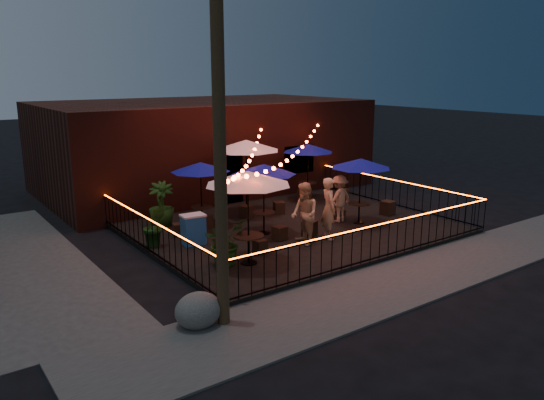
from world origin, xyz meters
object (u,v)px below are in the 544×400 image
(cafe_table_1, at_px, (200,168))
(cafe_table_2, at_px, (264,170))
(cafe_table_0, at_px, (248,179))
(cafe_table_5, at_px, (308,149))
(cafe_table_3, at_px, (246,146))
(cafe_table_4, at_px, (361,164))
(boulder, at_px, (198,311))
(utility_pole, at_px, (220,138))
(cooler, at_px, (193,229))

(cafe_table_1, xyz_separation_m, cafe_table_2, (1.22, -1.93, 0.08))
(cafe_table_0, xyz_separation_m, cafe_table_5, (6.12, 4.91, -0.27))
(cafe_table_1, relative_size, cafe_table_3, 0.81)
(cafe_table_2, xyz_separation_m, cafe_table_4, (3.39, -0.91, -0.02))
(boulder, bearing_deg, cafe_table_4, 22.73)
(cafe_table_3, xyz_separation_m, cafe_table_4, (2.41, -3.43, -0.42))
(cafe_table_0, bearing_deg, cafe_table_1, 80.01)
(cafe_table_3, bearing_deg, cafe_table_0, -122.51)
(cafe_table_1, height_order, cafe_table_4, cafe_table_4)
(cafe_table_0, xyz_separation_m, cafe_table_2, (1.92, 2.03, -0.27))
(cafe_table_0, relative_size, cafe_table_4, 1.02)
(cafe_table_1, bearing_deg, utility_pole, -114.72)
(cafe_table_2, distance_m, cafe_table_3, 2.73)
(cafe_table_5, bearing_deg, cafe_table_0, -141.22)
(cafe_table_2, height_order, boulder, cafe_table_2)
(cafe_table_1, bearing_deg, cafe_table_2, -57.62)
(utility_pole, bearing_deg, cafe_table_1, 65.28)
(cafe_table_2, height_order, cafe_table_4, cafe_table_2)
(cafe_table_0, relative_size, cafe_table_3, 0.91)
(cafe_table_0, distance_m, cooler, 3.06)
(cafe_table_2, distance_m, cooler, 2.89)
(utility_pole, height_order, cooler, utility_pole)
(cooler, relative_size, boulder, 0.98)
(cafe_table_1, relative_size, cooler, 2.60)
(cafe_table_4, bearing_deg, cafe_table_2, 164.93)
(cafe_table_0, bearing_deg, cooler, 100.89)
(cafe_table_2, xyz_separation_m, cafe_table_3, (0.98, 2.52, 0.40))
(cafe_table_0, xyz_separation_m, cafe_table_4, (5.31, 1.12, -0.28))
(cafe_table_1, xyz_separation_m, cafe_table_5, (5.42, 0.95, 0.08))
(utility_pole, bearing_deg, cafe_table_3, 53.69)
(boulder, bearing_deg, cafe_table_3, 50.28)
(cafe_table_0, relative_size, cooler, 2.92)
(utility_pole, xyz_separation_m, cooler, (1.82, 4.85, -3.38))
(cafe_table_5, bearing_deg, boulder, -141.05)
(cafe_table_4, distance_m, cafe_table_5, 3.88)
(boulder, bearing_deg, cafe_table_2, 42.51)
(cooler, bearing_deg, cafe_table_1, 58.91)
(cafe_table_2, distance_m, boulder, 6.62)
(cafe_table_3, distance_m, cooler, 4.48)
(cafe_table_1, distance_m, cooler, 2.50)
(cooler, bearing_deg, utility_pole, -105.77)
(cafe_table_5, bearing_deg, cafe_table_4, -102.01)
(utility_pole, distance_m, boulder, 3.67)
(cafe_table_2, xyz_separation_m, cafe_table_5, (4.19, 2.88, 0.00))
(cafe_table_0, bearing_deg, utility_pole, -132.42)
(cafe_table_0, bearing_deg, cafe_table_5, 38.78)
(cooler, bearing_deg, cafe_table_0, -74.36)
(cafe_table_2, bearing_deg, cafe_table_4, -15.07)
(cafe_table_4, xyz_separation_m, cooler, (-5.77, 1.25, -1.59))
(cafe_table_3, xyz_separation_m, boulder, (-5.66, -6.81, -2.27))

